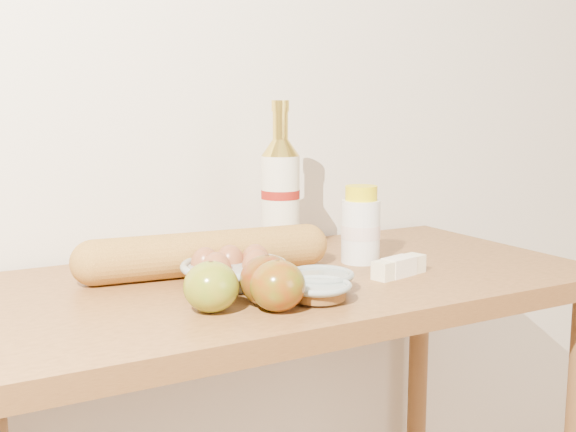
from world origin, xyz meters
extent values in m
cube|color=silver|center=(0.00, 1.51, 1.30)|extent=(3.50, 0.02, 2.60)
cube|color=#9A6431|center=(0.00, 1.18, 0.88)|extent=(1.20, 0.60, 0.04)
cylinder|color=brown|center=(0.55, 1.43, 0.43)|extent=(0.05, 0.05, 0.86)
cylinder|color=beige|center=(0.08, 1.32, 1.01)|extent=(0.09, 0.09, 0.22)
cylinder|color=maroon|center=(0.08, 1.32, 1.04)|extent=(0.09, 0.09, 0.02)
cone|color=gold|center=(0.08, 1.32, 1.13)|extent=(0.09, 0.09, 0.03)
cylinder|color=gold|center=(0.08, 1.32, 1.18)|extent=(0.04, 0.04, 0.06)
cylinder|color=gold|center=(0.08, 1.32, 1.22)|extent=(0.04, 0.04, 0.02)
cylinder|color=white|center=(0.20, 1.21, 0.96)|extent=(0.09, 0.09, 0.13)
cylinder|color=beige|center=(0.20, 1.21, 0.96)|extent=(0.09, 0.09, 0.03)
cylinder|color=yellow|center=(0.20, 1.21, 1.04)|extent=(0.07, 0.07, 0.03)
torus|color=#99A7A1|center=(-0.10, 1.16, 0.94)|extent=(0.23, 0.23, 0.01)
ellipsoid|color=brown|center=(-0.14, 1.15, 0.93)|extent=(0.06, 0.06, 0.07)
ellipsoid|color=brown|center=(-0.07, 1.13, 0.93)|extent=(0.06, 0.06, 0.07)
ellipsoid|color=brown|center=(-0.10, 1.19, 0.93)|extent=(0.06, 0.06, 0.07)
ellipsoid|color=brown|center=(-0.14, 1.20, 0.93)|extent=(0.06, 0.06, 0.07)
ellipsoid|color=brown|center=(-0.05, 1.18, 0.93)|extent=(0.06, 0.06, 0.07)
cylinder|color=#C48C3B|center=(-0.12, 1.26, 0.94)|extent=(0.42, 0.13, 0.08)
sphere|color=#C48C3B|center=(-0.32, 1.29, 0.94)|extent=(0.09, 0.09, 0.08)
sphere|color=#C48C3B|center=(0.09, 1.24, 0.94)|extent=(0.09, 0.09, 0.08)
ellipsoid|color=olive|center=(-0.20, 1.03, 0.94)|extent=(0.09, 0.09, 0.08)
cylinder|color=#492C18|center=(-0.20, 1.03, 0.97)|extent=(0.01, 0.01, 0.01)
ellipsoid|color=#9A1608|center=(-0.11, 0.99, 0.94)|extent=(0.09, 0.09, 0.08)
cylinder|color=#543C1C|center=(-0.11, 0.99, 0.98)|extent=(0.01, 0.01, 0.01)
ellipsoid|color=maroon|center=(-0.11, 1.02, 0.94)|extent=(0.12, 0.12, 0.08)
cylinder|color=#452B17|center=(-0.11, 1.02, 0.98)|extent=(0.01, 0.01, 0.01)
torus|color=#929F9A|center=(-0.03, 1.00, 0.93)|extent=(0.12, 0.12, 0.01)
cylinder|color=brown|center=(-0.03, 1.00, 0.92)|extent=(0.10, 0.10, 0.02)
torus|color=gray|center=(0.01, 1.06, 0.93)|extent=(0.16, 0.16, 0.01)
cylinder|color=brown|center=(0.01, 1.06, 0.92)|extent=(0.13, 0.13, 0.02)
cube|color=#FFF4C5|center=(0.20, 1.08, 0.92)|extent=(0.13, 0.06, 0.03)
cube|color=white|center=(0.20, 1.08, 0.92)|extent=(0.07, 0.05, 0.04)
camera|label=1|loc=(-0.63, 0.02, 1.23)|focal=45.00mm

